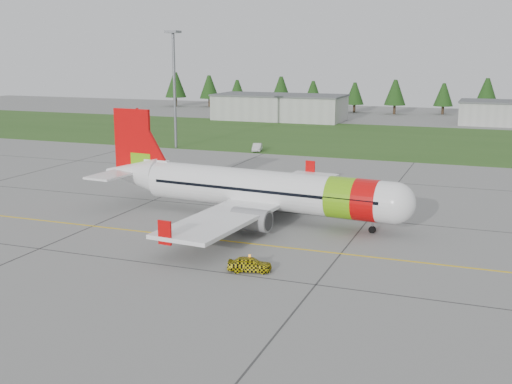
% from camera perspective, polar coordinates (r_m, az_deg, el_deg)
% --- Properties ---
extents(ground, '(320.00, 320.00, 0.00)m').
position_cam_1_polar(ground, '(51.43, -5.54, -6.83)').
color(ground, gray).
rests_on(ground, ground).
extents(aircraft, '(35.37, 32.73, 10.72)m').
position_cam_1_polar(aircraft, '(65.41, 0.25, 0.22)').
color(aircraft, white).
rests_on(aircraft, ground).
extents(follow_me_car, '(1.50, 1.66, 3.48)m').
position_cam_1_polar(follow_me_car, '(50.13, -0.57, -5.19)').
color(follow_me_car, yellow).
rests_on(follow_me_car, ground).
extents(service_van, '(1.69, 1.64, 4.06)m').
position_cam_1_polar(service_van, '(110.86, 0.10, 4.69)').
color(service_van, silver).
rests_on(service_van, ground).
extents(grass_strip, '(320.00, 50.00, 0.03)m').
position_cam_1_polar(grass_strip, '(128.44, 10.84, 4.62)').
color(grass_strip, '#30561E').
rests_on(grass_strip, ground).
extents(taxi_guideline, '(120.00, 0.25, 0.02)m').
position_cam_1_polar(taxi_guideline, '(58.35, -2.07, -4.42)').
color(taxi_guideline, gold).
rests_on(taxi_guideline, ground).
extents(hangar_west, '(32.00, 14.00, 6.00)m').
position_cam_1_polar(hangar_west, '(162.54, 2.11, 7.48)').
color(hangar_west, '#A8A8A3').
rests_on(hangar_west, ground).
extents(floodlight_mast, '(0.50, 0.50, 20.00)m').
position_cam_1_polar(floodlight_mast, '(115.01, -7.25, 8.86)').
color(floodlight_mast, slate).
rests_on(floodlight_mast, ground).
extents(treeline, '(160.00, 8.00, 10.00)m').
position_cam_1_polar(treeline, '(183.14, 14.02, 8.30)').
color(treeline, '#1C3F14').
rests_on(treeline, ground).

